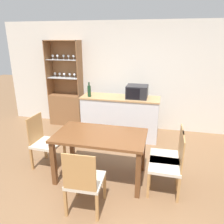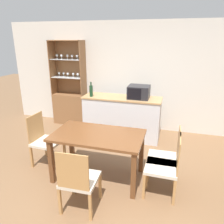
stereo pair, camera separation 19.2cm
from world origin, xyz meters
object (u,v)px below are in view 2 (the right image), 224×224
object	(u,v)px
dining_chair_side_right_far	(166,157)
dining_chair_side_right_near	(165,166)
display_cabinet	(70,101)
microwave	(139,92)
dining_chair_side_left_far	(45,140)
dining_table	(98,141)
wine_bottle	(91,91)
dining_chair_head_near	(79,180)

from	to	relation	value
dining_chair_side_right_far	dining_chair_side_right_near	bearing A→B (deg)	178.68
display_cabinet	dining_chair_side_right_far	xyz separation A→B (m)	(2.57, -1.96, -0.14)
microwave	dining_chair_side_left_far	bearing A→B (deg)	-133.67
dining_table	dining_chair_side_left_far	size ratio (longest dim) A/B	1.53
display_cabinet	dining_chair_side_right_near	distance (m)	3.38
dining_chair_side_right_far	dining_chair_side_left_far	xyz separation A→B (m)	(-2.10, 0.00, 0.00)
wine_bottle	dining_chair_head_near	bearing A→B (deg)	-73.11
display_cabinet	microwave	xyz separation A→B (m)	(1.88, -0.48, 0.49)
dining_chair_head_near	dining_chair_side_right_far	world-z (taller)	same
dining_table	display_cabinet	bearing A→B (deg)	126.10
dining_chair_side_right_far	dining_table	bearing A→B (deg)	95.35
dining_chair_side_right_near	wine_bottle	world-z (taller)	wine_bottle
display_cabinet	dining_chair_side_right_near	size ratio (longest dim) A/B	2.31
dining_chair_head_near	wine_bottle	distance (m)	2.38
dining_chair_head_near	wine_bottle	bearing A→B (deg)	104.69
dining_table	dining_chair_side_right_near	size ratio (longest dim) A/B	1.53
dining_chair_side_left_far	wine_bottle	world-z (taller)	wine_bottle
dining_chair_side_right_near	microwave	world-z (taller)	microwave
dining_chair_head_near	dining_chair_side_right_far	bearing A→B (deg)	37.68
display_cabinet	wine_bottle	distance (m)	1.17
dining_chair_head_near	dining_chair_side_left_far	world-z (taller)	same
dining_chair_side_right_near	dining_chair_side_left_far	bearing A→B (deg)	84.23
display_cabinet	dining_chair_side_right_near	bearing A→B (deg)	-40.66
dining_chair_head_near	dining_chair_side_right_near	world-z (taller)	same
display_cabinet	dining_chair_side_right_near	world-z (taller)	display_cabinet
dining_chair_side_right_far	display_cabinet	bearing A→B (deg)	51.31
dining_chair_side_right_near	dining_chair_side_right_far	world-z (taller)	same
dining_chair_head_near	dining_chair_side_left_far	xyz separation A→B (m)	(-1.05, 0.88, 0.00)
display_cabinet	wine_bottle	xyz separation A→B (m)	(0.85, -0.63, 0.48)
dining_chair_side_right_far	wine_bottle	xyz separation A→B (m)	(-1.71, 1.33, 0.62)
display_cabinet	microwave	distance (m)	2.00
dining_table	dining_chair_side_right_far	bearing A→B (deg)	6.68
dining_chair_side_left_far	microwave	size ratio (longest dim) A/B	2.06
dining_table	microwave	size ratio (longest dim) A/B	3.15
microwave	display_cabinet	bearing A→B (deg)	165.51
dining_table	wine_bottle	xyz separation A→B (m)	(-0.67, 1.45, 0.42)
dining_table	dining_chair_head_near	distance (m)	0.78
display_cabinet	dining_chair_side_right_far	bearing A→B (deg)	-37.36
dining_chair_side_right_far	dining_chair_side_left_far	bearing A→B (deg)	88.63
dining_table	microwave	world-z (taller)	microwave
dining_table	dining_chair_side_left_far	xyz separation A→B (m)	(-1.05, 0.12, -0.20)
display_cabinet	dining_chair_side_left_far	distance (m)	2.02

